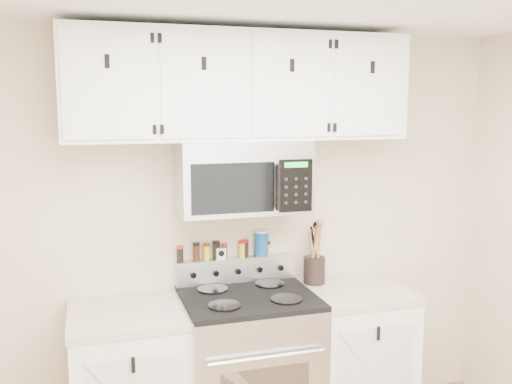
# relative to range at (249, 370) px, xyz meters

# --- Properties ---
(back_wall) EXTENTS (3.50, 0.01, 2.50)m
(back_wall) POSITION_rel_range_xyz_m (0.00, 0.32, 0.76)
(back_wall) COLOR tan
(back_wall) RESTS_ON floor
(range) EXTENTS (0.76, 0.65, 1.10)m
(range) POSITION_rel_range_xyz_m (0.00, 0.00, 0.00)
(range) COLOR #B7B7BA
(range) RESTS_ON floor
(base_cabinet_right) EXTENTS (0.64, 0.62, 0.92)m
(base_cabinet_right) POSITION_rel_range_xyz_m (0.69, 0.02, -0.03)
(base_cabinet_right) COLOR white
(base_cabinet_right) RESTS_ON floor
(microwave) EXTENTS (0.76, 0.44, 0.42)m
(microwave) POSITION_rel_range_xyz_m (0.00, 0.13, 1.14)
(microwave) COLOR #9E9EA3
(microwave) RESTS_ON back_wall
(upper_cabinets) EXTENTS (2.00, 0.35, 0.62)m
(upper_cabinets) POSITION_rel_range_xyz_m (-0.00, 0.15, 1.66)
(upper_cabinets) COLOR white
(upper_cabinets) RESTS_ON back_wall
(utensil_crock) EXTENTS (0.14, 0.14, 0.40)m
(utensil_crock) POSITION_rel_range_xyz_m (0.49, 0.18, 0.53)
(utensil_crock) COLOR black
(utensil_crock) RESTS_ON base_cabinet_right
(kitchen_timer) EXTENTS (0.06, 0.05, 0.07)m
(kitchen_timer) POSITION_rel_range_xyz_m (-0.10, 0.28, 0.65)
(kitchen_timer) COLOR white
(kitchen_timer) RESTS_ON range
(salt_canister) EXTENTS (0.09, 0.09, 0.16)m
(salt_canister) POSITION_rel_range_xyz_m (0.17, 0.28, 0.69)
(salt_canister) COLOR #164E9A
(salt_canister) RESTS_ON range
(spice_jar_0) EXTENTS (0.04, 0.04, 0.10)m
(spice_jar_0) POSITION_rel_range_xyz_m (-0.35, 0.28, 0.66)
(spice_jar_0) COLOR black
(spice_jar_0) RESTS_ON range
(spice_jar_1) EXTENTS (0.04, 0.04, 0.11)m
(spice_jar_1) POSITION_rel_range_xyz_m (-0.25, 0.28, 0.67)
(spice_jar_1) COLOR #431F10
(spice_jar_1) RESTS_ON range
(spice_jar_2) EXTENTS (0.04, 0.04, 0.10)m
(spice_jar_2) POSITION_rel_range_xyz_m (-0.19, 0.28, 0.67)
(spice_jar_2) COLOR yellow
(spice_jar_2) RESTS_ON range
(spice_jar_3) EXTENTS (0.04, 0.04, 0.11)m
(spice_jar_3) POSITION_rel_range_xyz_m (-0.12, 0.28, 0.67)
(spice_jar_3) COLOR black
(spice_jar_3) RESTS_ON range
(spice_jar_4) EXTENTS (0.04, 0.04, 0.10)m
(spice_jar_4) POSITION_rel_range_xyz_m (-0.12, 0.28, 0.66)
(spice_jar_4) COLOR gold
(spice_jar_4) RESTS_ON range
(spice_jar_5) EXTENTS (0.04, 0.04, 0.10)m
(spice_jar_5) POSITION_rel_range_xyz_m (-0.07, 0.28, 0.66)
(spice_jar_5) COLOR #3C1D0E
(spice_jar_5) RESTS_ON range
(spice_jar_6) EXTENTS (0.04, 0.04, 0.10)m
(spice_jar_6) POSITION_rel_range_xyz_m (0.04, 0.28, 0.67)
(spice_jar_6) COLOR yellow
(spice_jar_6) RESTS_ON range
(spice_jar_7) EXTENTS (0.04, 0.04, 0.11)m
(spice_jar_7) POSITION_rel_range_xyz_m (0.06, 0.28, 0.67)
(spice_jar_7) COLOR black
(spice_jar_7) RESTS_ON range
(spice_jar_8) EXTENTS (0.04, 0.04, 0.10)m
(spice_jar_8) POSITION_rel_range_xyz_m (0.15, 0.28, 0.67)
(spice_jar_8) COLOR #3E260F
(spice_jar_8) RESTS_ON range
(spice_jar_9) EXTENTS (0.04, 0.04, 0.09)m
(spice_jar_9) POSITION_rel_range_xyz_m (0.21, 0.28, 0.66)
(spice_jar_9) COLOR yellow
(spice_jar_9) RESTS_ON range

